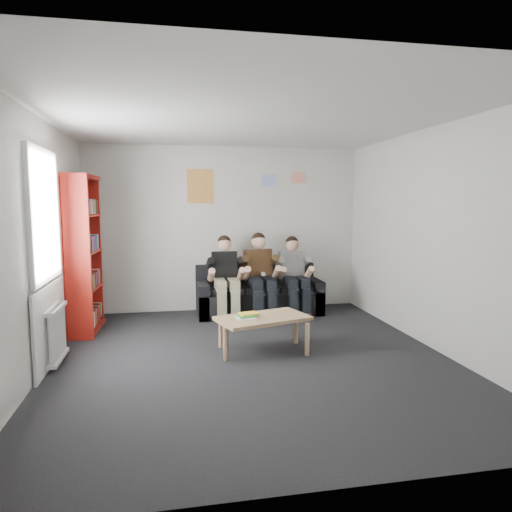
% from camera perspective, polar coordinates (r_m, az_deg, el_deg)
% --- Properties ---
extents(room_shell, '(5.00, 5.00, 5.00)m').
position_cam_1_polar(room_shell, '(5.13, -0.56, 1.80)').
color(room_shell, black).
rests_on(room_shell, ground).
extents(sofa, '(1.98, 0.81, 0.77)m').
position_cam_1_polar(sofa, '(7.44, 0.29, -5.01)').
color(sofa, black).
rests_on(sofa, ground).
extents(bookshelf, '(0.32, 0.97, 2.16)m').
position_cam_1_polar(bookshelf, '(6.71, -20.62, 0.22)').
color(bookshelf, maroon).
rests_on(bookshelf, ground).
extents(coffee_table, '(1.07, 0.59, 0.43)m').
position_cam_1_polar(coffee_table, '(5.52, 0.87, -8.11)').
color(coffee_table, tan).
rests_on(coffee_table, ground).
extents(game_cases, '(0.26, 0.23, 0.05)m').
position_cam_1_polar(game_cases, '(5.45, -1.08, -7.48)').
color(game_cases, white).
rests_on(game_cases, coffee_table).
extents(person_left, '(0.40, 0.86, 1.27)m').
position_cam_1_polar(person_left, '(7.11, -3.79, -2.72)').
color(person_left, black).
rests_on(person_left, sofa).
extents(person_middle, '(0.42, 0.90, 1.31)m').
position_cam_1_polar(person_middle, '(7.19, 0.59, -2.49)').
color(person_middle, '#4A3418').
rests_on(person_middle, sofa).
extents(person_right, '(0.39, 0.83, 1.25)m').
position_cam_1_polar(person_right, '(7.32, 4.83, -2.53)').
color(person_right, silver).
rests_on(person_right, sofa).
extents(radiator, '(0.10, 0.64, 0.60)m').
position_cam_1_polar(radiator, '(5.56, -23.59, -8.86)').
color(radiator, silver).
rests_on(radiator, ground).
extents(window, '(0.05, 1.30, 2.36)m').
position_cam_1_polar(window, '(5.44, -24.69, -1.94)').
color(window, white).
rests_on(window, room_shell).
extents(poster_large, '(0.42, 0.01, 0.55)m').
position_cam_1_polar(poster_large, '(7.54, -7.01, 8.66)').
color(poster_large, '#C9C846').
rests_on(poster_large, room_shell).
extents(poster_blue, '(0.25, 0.01, 0.20)m').
position_cam_1_polar(poster_blue, '(7.70, 1.67, 9.41)').
color(poster_blue, '#4078DC').
rests_on(poster_blue, room_shell).
extents(poster_pink, '(0.22, 0.01, 0.18)m').
position_cam_1_polar(poster_pink, '(7.83, 5.30, 9.70)').
color(poster_pink, '#CA3FA1').
rests_on(poster_pink, room_shell).
extents(poster_sign, '(0.20, 0.01, 0.14)m').
position_cam_1_polar(poster_sign, '(7.53, -11.66, 10.10)').
color(poster_sign, silver).
rests_on(poster_sign, room_shell).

